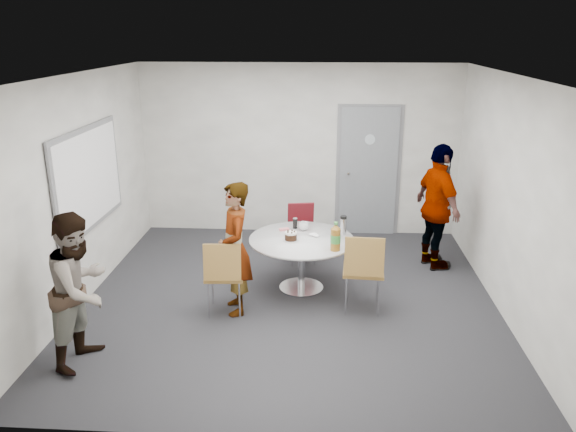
# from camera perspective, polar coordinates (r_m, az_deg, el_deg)

# --- Properties ---
(floor) EXTENTS (5.00, 5.00, 0.00)m
(floor) POSITION_cam_1_polar(r_m,az_deg,el_deg) (7.02, 0.16, -8.44)
(floor) COLOR black
(floor) RESTS_ON ground
(ceiling) EXTENTS (5.00, 5.00, 0.00)m
(ceiling) POSITION_cam_1_polar(r_m,az_deg,el_deg) (6.28, 0.19, 14.12)
(ceiling) COLOR silver
(ceiling) RESTS_ON wall_back
(wall_back) EXTENTS (5.00, 0.00, 5.00)m
(wall_back) POSITION_cam_1_polar(r_m,az_deg,el_deg) (8.94, 1.15, 6.68)
(wall_back) COLOR #AFACA6
(wall_back) RESTS_ON floor
(wall_left) EXTENTS (0.00, 5.00, 5.00)m
(wall_left) POSITION_cam_1_polar(r_m,az_deg,el_deg) (7.12, -20.37, 2.42)
(wall_left) COLOR #AFACA6
(wall_left) RESTS_ON floor
(wall_right) EXTENTS (0.00, 5.00, 5.00)m
(wall_right) POSITION_cam_1_polar(r_m,az_deg,el_deg) (6.85, 21.56, 1.68)
(wall_right) COLOR #AFACA6
(wall_right) RESTS_ON floor
(wall_front) EXTENTS (5.00, 0.00, 5.00)m
(wall_front) POSITION_cam_1_polar(r_m,az_deg,el_deg) (4.18, -1.91, -7.39)
(wall_front) COLOR #AFACA6
(wall_front) RESTS_ON floor
(door) EXTENTS (1.02, 0.17, 2.12)m
(door) POSITION_cam_1_polar(r_m,az_deg,el_deg) (9.02, 8.15, 4.48)
(door) COLOR slate
(door) RESTS_ON wall_back
(whiteboard) EXTENTS (0.04, 1.90, 1.25)m
(whiteboard) POSITION_cam_1_polar(r_m,az_deg,el_deg) (7.25, -19.56, 3.62)
(whiteboard) COLOR slate
(whiteboard) RESTS_ON wall_left
(table) EXTENTS (1.32, 1.32, 1.04)m
(table) POSITION_cam_1_polar(r_m,az_deg,el_deg) (7.04, 1.69, -2.96)
(table) COLOR silver
(table) RESTS_ON floor
(chair_near_left) EXTENTS (0.47, 0.50, 0.92)m
(chair_near_left) POSITION_cam_1_polar(r_m,az_deg,el_deg) (6.46, -6.55, -5.51)
(chair_near_left) COLOR brown
(chair_near_left) RESTS_ON floor
(chair_near_right) EXTENTS (0.49, 0.53, 0.98)m
(chair_near_right) POSITION_cam_1_polar(r_m,az_deg,el_deg) (6.52, 7.70, -5.00)
(chair_near_right) COLOR brown
(chair_near_right) RESTS_ON floor
(chair_far) EXTENTS (0.45, 0.48, 0.83)m
(chair_far) POSITION_cam_1_polar(r_m,az_deg,el_deg) (8.00, 1.39, -1.08)
(chair_far) COLOR maroon
(chair_far) RESTS_ON floor
(person_main) EXTENTS (0.52, 0.65, 1.57)m
(person_main) POSITION_cam_1_polar(r_m,az_deg,el_deg) (6.46, -5.41, -3.34)
(person_main) COLOR #A5C6EA
(person_main) RESTS_ON floor
(person_left) EXTENTS (0.72, 0.86, 1.56)m
(person_left) POSITION_cam_1_polar(r_m,az_deg,el_deg) (5.85, -20.35, -6.97)
(person_left) COLOR white
(person_left) RESTS_ON floor
(person_right) EXTENTS (0.73, 1.11, 1.75)m
(person_right) POSITION_cam_1_polar(r_m,az_deg,el_deg) (7.89, 14.97, 0.85)
(person_right) COLOR black
(person_right) RESTS_ON floor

